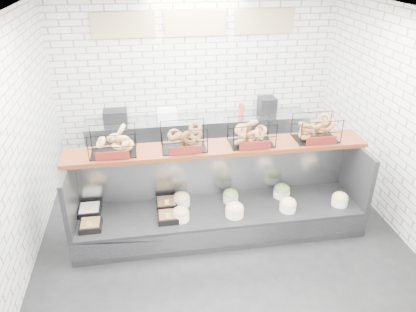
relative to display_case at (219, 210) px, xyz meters
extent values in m
plane|color=black|center=(0.00, -0.34, -0.33)|extent=(5.50, 5.50, 0.00)
cube|color=silver|center=(0.00, 2.41, 1.17)|extent=(5.00, 0.02, 3.00)
cube|color=silver|center=(-2.50, -0.34, 1.17)|extent=(0.02, 5.50, 3.00)
cube|color=silver|center=(2.50, -0.34, 1.17)|extent=(0.02, 5.50, 3.00)
cube|color=white|center=(0.00, -0.34, 2.67)|extent=(5.00, 5.50, 0.02)
cube|color=beige|center=(-1.20, 2.38, 2.17)|extent=(1.05, 0.03, 0.42)
cube|color=beige|center=(0.00, 2.38, 2.17)|extent=(1.05, 0.03, 0.42)
cube|color=beige|center=(1.20, 2.38, 2.17)|extent=(1.05, 0.03, 0.42)
cube|color=black|center=(0.00, -0.04, -0.13)|extent=(4.00, 0.90, 0.40)
cube|color=#93969B|center=(0.00, -0.48, -0.11)|extent=(4.00, 0.03, 0.28)
cube|color=#93969B|center=(0.00, 0.37, 0.47)|extent=(4.00, 0.08, 0.80)
cube|color=black|center=(-1.97, -0.04, 0.47)|extent=(0.06, 0.90, 0.80)
cube|color=black|center=(1.97, -0.04, 0.47)|extent=(0.06, 0.90, 0.80)
cube|color=black|center=(-1.74, -0.23, 0.11)|extent=(0.28, 0.28, 0.08)
cube|color=brown|center=(-1.74, -0.23, 0.15)|extent=(0.23, 0.23, 0.04)
cube|color=#ECE552|center=(-1.74, -0.33, 0.20)|extent=(0.06, 0.01, 0.08)
cube|color=black|center=(-1.79, 0.12, 0.11)|extent=(0.30, 0.30, 0.08)
cube|color=white|center=(-1.79, 0.12, 0.15)|extent=(0.25, 0.25, 0.04)
cube|color=#ECE552|center=(-1.79, 0.02, 0.20)|extent=(0.06, 0.01, 0.08)
cube|color=black|center=(-0.74, -0.21, 0.11)|extent=(0.28, 0.28, 0.08)
cube|color=brown|center=(-0.74, -0.21, 0.15)|extent=(0.23, 0.23, 0.04)
cube|color=#ECE552|center=(-0.74, -0.30, 0.20)|extent=(0.06, 0.01, 0.08)
cube|color=black|center=(-0.73, 0.12, 0.11)|extent=(0.29, 0.29, 0.08)
cube|color=brown|center=(-0.73, 0.12, 0.15)|extent=(0.25, 0.25, 0.04)
cube|color=#ECE552|center=(-0.73, 0.02, 0.20)|extent=(0.06, 0.01, 0.08)
cylinder|color=white|center=(-0.56, -0.23, 0.13)|extent=(0.23, 0.23, 0.11)
ellipsoid|color=tan|center=(-0.56, -0.23, 0.19)|extent=(0.22, 0.22, 0.16)
cylinder|color=white|center=(-0.52, 0.12, 0.13)|extent=(0.24, 0.24, 0.11)
ellipsoid|color=tan|center=(-0.52, 0.12, 0.19)|extent=(0.23, 0.23, 0.16)
cylinder|color=white|center=(0.16, -0.25, 0.13)|extent=(0.25, 0.25, 0.11)
ellipsoid|color=#DAB086|center=(0.16, -0.25, 0.19)|extent=(0.25, 0.25, 0.17)
cylinder|color=white|center=(0.18, 0.10, 0.13)|extent=(0.22, 0.22, 0.11)
ellipsoid|color=olive|center=(0.18, 0.10, 0.19)|extent=(0.22, 0.22, 0.15)
cylinder|color=white|center=(0.92, -0.24, 0.13)|extent=(0.23, 0.23, 0.11)
ellipsoid|color=#DEC388|center=(0.92, -0.24, 0.19)|extent=(0.23, 0.23, 0.16)
cylinder|color=white|center=(0.95, 0.11, 0.13)|extent=(0.24, 0.24, 0.11)
ellipsoid|color=olive|center=(0.95, 0.11, 0.19)|extent=(0.24, 0.24, 0.17)
cylinder|color=white|center=(1.69, -0.23, 0.13)|extent=(0.23, 0.23, 0.11)
ellipsoid|color=tan|center=(1.69, -0.23, 0.19)|extent=(0.22, 0.22, 0.16)
cube|color=#481E0F|center=(0.00, 0.18, 0.90)|extent=(4.10, 0.50, 0.06)
cube|color=black|center=(-1.38, 0.18, 1.10)|extent=(0.60, 0.38, 0.34)
cube|color=#591410|center=(-1.38, -0.03, 1.00)|extent=(0.42, 0.02, 0.11)
cube|color=black|center=(-0.46, 0.18, 1.10)|extent=(0.60, 0.38, 0.34)
cube|color=#591410|center=(-0.46, -0.03, 1.00)|extent=(0.42, 0.02, 0.11)
cube|color=black|center=(0.46, 0.18, 1.10)|extent=(0.60, 0.38, 0.34)
cube|color=#591410|center=(0.46, -0.03, 1.00)|extent=(0.42, 0.02, 0.11)
cube|color=black|center=(1.38, 0.18, 1.10)|extent=(0.60, 0.38, 0.34)
cube|color=#591410|center=(1.38, -0.03, 1.00)|extent=(0.42, 0.02, 0.11)
cube|color=#93969B|center=(0.00, 2.09, 0.12)|extent=(4.00, 0.60, 0.90)
cube|color=black|center=(-1.46, 2.07, 0.69)|extent=(0.40, 0.30, 0.24)
cube|color=silver|center=(-0.56, 2.12, 0.66)|extent=(0.35, 0.28, 0.18)
cylinder|color=#BA3D2E|center=(0.79, 2.14, 0.68)|extent=(0.09, 0.09, 0.22)
cube|color=black|center=(1.28, 2.12, 0.72)|extent=(0.30, 0.30, 0.30)
camera|label=1|loc=(-0.90, -4.66, 3.34)|focal=35.00mm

